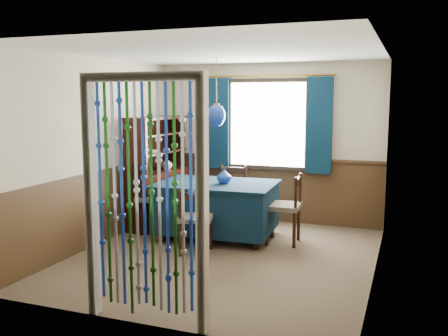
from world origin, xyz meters
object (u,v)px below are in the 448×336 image
at_px(dining_table, 217,206).
at_px(pendant_lamp, 216,115).
at_px(vase_sideboard, 167,163).
at_px(vase_table, 224,177).
at_px(sideboard, 156,187).
at_px(chair_right, 286,207).
at_px(chair_far, 231,195).
at_px(chair_near, 195,219).
at_px(bowl_shelf, 151,151).
at_px(chair_left, 151,198).

relative_size(dining_table, pendant_lamp, 1.83).
bearing_deg(vase_sideboard, dining_table, -30.06).
bearing_deg(vase_table, sideboard, 162.87).
bearing_deg(chair_right, dining_table, 91.33).
bearing_deg(chair_far, chair_near, 83.83).
distance_m(dining_table, pendant_lamp, 1.27).
relative_size(chair_far, bowl_shelf, 4.30).
xyz_separation_m(chair_left, bowl_shelf, (-0.09, 0.20, 0.66)).
height_order(pendant_lamp, bowl_shelf, pendant_lamp).
xyz_separation_m(chair_near, chair_far, (-0.03, 1.43, 0.04)).
distance_m(chair_right, sideboard, 2.15).
relative_size(chair_near, vase_sideboard, 4.16).
relative_size(chair_near, sideboard, 0.50).
xyz_separation_m(pendant_lamp, vase_sideboard, (-1.10, 0.64, -0.79)).
height_order(dining_table, chair_right, chair_right).
height_order(dining_table, bowl_shelf, bowl_shelf).
relative_size(dining_table, vase_sideboard, 8.41).
xyz_separation_m(vase_table, vase_sideboard, (-1.22, 0.65, 0.06)).
bearing_deg(bowl_shelf, chair_far, 25.86).
height_order(chair_far, bowl_shelf, bowl_shelf).
distance_m(chair_left, vase_table, 1.19).
xyz_separation_m(pendant_lamp, bowl_shelf, (-1.10, 0.14, -0.55)).
xyz_separation_m(sideboard, pendant_lamp, (1.16, -0.38, 1.14)).
xyz_separation_m(dining_table, sideboard, (-1.16, 0.38, 0.13)).
bearing_deg(pendant_lamp, vase_table, -7.02).
xyz_separation_m(chair_far, chair_right, (0.99, -0.57, 0.01)).
height_order(chair_left, pendant_lamp, pendant_lamp).
relative_size(chair_right, bowl_shelf, 4.37).
height_order(sideboard, pendant_lamp, pendant_lamp).
bearing_deg(chair_near, bowl_shelf, 125.65).
bearing_deg(chair_far, pendant_lamp, 84.43).
bearing_deg(chair_left, chair_near, 38.14).
relative_size(chair_left, bowl_shelf, 4.46).
bearing_deg(vase_table, chair_left, -177.51).
xyz_separation_m(chair_far, sideboard, (-1.14, -0.28, 0.09)).
distance_m(chair_right, pendant_lamp, 1.57).
bearing_deg(dining_table, vase_table, -10.46).
height_order(chair_far, pendant_lamp, pendant_lamp).
height_order(vase_table, vase_sideboard, vase_sideboard).
bearing_deg(vase_table, chair_right, 6.70).
bearing_deg(chair_right, bowl_shelf, 84.85).
relative_size(chair_right, vase_table, 4.87).
relative_size(chair_far, vase_table, 4.79).
distance_m(vase_table, bowl_shelf, 1.26).
relative_size(chair_far, sideboard, 0.55).
height_order(chair_left, sideboard, sideboard).
height_order(chair_near, chair_far, chair_far).
bearing_deg(sideboard, chair_far, 18.65).
distance_m(chair_far, bowl_shelf, 1.38).
distance_m(sideboard, bowl_shelf, 0.64).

